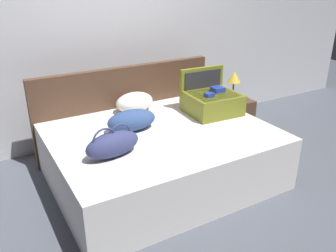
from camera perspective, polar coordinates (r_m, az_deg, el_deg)
The scene contains 10 objects.
ground_plane at distance 3.32m, azimuth 2.49°, elevation -11.59°, with size 12.00×12.00×0.00m, color #4C515B.
back_wall at distance 4.24m, azimuth -9.60°, elevation 14.97°, with size 8.00×0.10×2.60m, color silver.
bed at distance 3.47m, azimuth -0.97°, elevation -4.79°, with size 2.03×1.57×0.52m, color silver.
headboard at distance 4.06m, azimuth -6.66°, elevation 2.78°, with size 2.07×0.08×0.96m, color #4C3323.
hard_case_large at distance 3.80m, azimuth 6.98°, elevation 4.09°, with size 0.55×0.51×0.44m.
duffel_bag at distance 2.91m, azimuth -8.83°, elevation -2.86°, with size 0.50×0.27×0.27m.
pillow_near_headboard at distance 3.37m, azimuth -5.83°, elevation 0.91°, with size 0.48×0.25×0.20m, color navy.
pillow_center_head at distance 3.82m, azimuth -5.37°, elevation 3.80°, with size 0.42×0.30×0.21m, color white.
nightstand at distance 4.56m, azimuth 10.05°, elevation 1.50°, with size 0.44×0.40×0.45m, color #4C3323.
table_lamp at distance 4.40m, azimuth 10.50°, elevation 7.48°, with size 0.16×0.16×0.36m.
Camera 1 is at (-1.48, -2.28, 1.91)m, focal length 38.16 mm.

